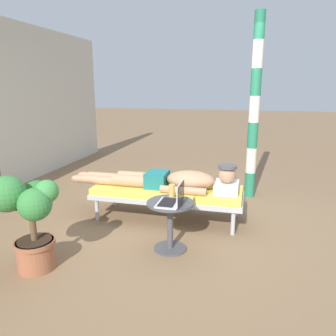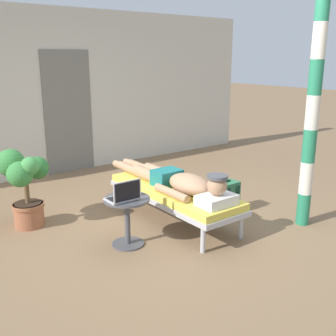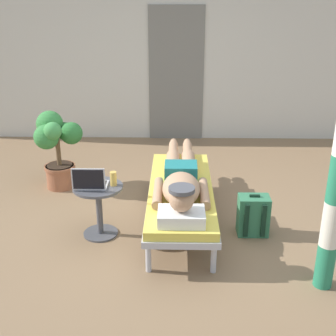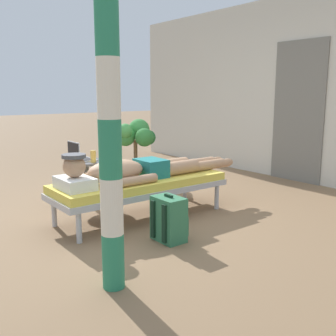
{
  "view_description": "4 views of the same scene",
  "coord_description": "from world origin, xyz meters",
  "px_view_note": "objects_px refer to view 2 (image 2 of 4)",
  "views": [
    {
      "loc": [
        -3.67,
        -0.92,
        1.66
      ],
      "look_at": [
        0.38,
        0.1,
        0.61
      ],
      "focal_mm": 35.15,
      "sensor_mm": 36.0,
      "label": 1
    },
    {
      "loc": [
        -2.65,
        -3.56,
        1.93
      ],
      "look_at": [
        0.1,
        0.09,
        0.66
      ],
      "focal_mm": 43.15,
      "sensor_mm": 36.0,
      "label": 2
    },
    {
      "loc": [
        0.12,
        -4.03,
        2.28
      ],
      "look_at": [
        0.04,
        -0.13,
        0.69
      ],
      "focal_mm": 47.84,
      "sensor_mm": 36.0,
      "label": 3
    },
    {
      "loc": [
        3.52,
        -2.19,
        1.31
      ],
      "look_at": [
        0.29,
        0.32,
        0.52
      ],
      "focal_mm": 42.26,
      "sensor_mm": 36.0,
      "label": 4
    }
  ],
  "objects_px": {
    "person_reclining": "(177,181)",
    "lounge_chair": "(174,193)",
    "backpack": "(226,197)",
    "porch_post": "(312,112)",
    "laptop": "(124,195)",
    "drink_glass": "(138,189)",
    "side_table": "(127,213)",
    "potted_plant": "(24,181)"
  },
  "relations": [
    {
      "from": "person_reclining",
      "to": "lounge_chair",
      "type": "bearing_deg",
      "value": 90.0
    },
    {
      "from": "backpack",
      "to": "porch_post",
      "type": "distance_m",
      "value": 1.48
    },
    {
      "from": "person_reclining",
      "to": "laptop",
      "type": "relative_size",
      "value": 7.0
    },
    {
      "from": "drink_glass",
      "to": "porch_post",
      "type": "height_order",
      "value": "porch_post"
    },
    {
      "from": "side_table",
      "to": "porch_post",
      "type": "height_order",
      "value": "porch_post"
    },
    {
      "from": "potted_plant",
      "to": "porch_post",
      "type": "relative_size",
      "value": 0.34
    },
    {
      "from": "side_table",
      "to": "drink_glass",
      "type": "relative_size",
      "value": 3.79
    },
    {
      "from": "backpack",
      "to": "side_table",
      "type": "bearing_deg",
      "value": -178.01
    },
    {
      "from": "lounge_chair",
      "to": "person_reclining",
      "type": "relative_size",
      "value": 0.87
    },
    {
      "from": "lounge_chair",
      "to": "laptop",
      "type": "xyz_separation_m",
      "value": [
        -0.85,
        -0.28,
        0.24
      ]
    },
    {
      "from": "person_reclining",
      "to": "porch_post",
      "type": "distance_m",
      "value": 1.7
    },
    {
      "from": "laptop",
      "to": "porch_post",
      "type": "xyz_separation_m",
      "value": [
        2.02,
        -0.73,
        0.75
      ]
    },
    {
      "from": "person_reclining",
      "to": "potted_plant",
      "type": "height_order",
      "value": "potted_plant"
    },
    {
      "from": "lounge_chair",
      "to": "backpack",
      "type": "relative_size",
      "value": 4.46
    },
    {
      "from": "porch_post",
      "to": "laptop",
      "type": "bearing_deg",
      "value": 160.19
    },
    {
      "from": "lounge_chair",
      "to": "side_table",
      "type": "relative_size",
      "value": 3.61
    },
    {
      "from": "person_reclining",
      "to": "laptop",
      "type": "xyz_separation_m",
      "value": [
        -0.85,
        -0.22,
        0.06
      ]
    },
    {
      "from": "side_table",
      "to": "porch_post",
      "type": "relative_size",
      "value": 0.2
    },
    {
      "from": "backpack",
      "to": "porch_post",
      "type": "relative_size",
      "value": 0.16
    },
    {
      "from": "backpack",
      "to": "drink_glass",
      "type": "bearing_deg",
      "value": -178.65
    },
    {
      "from": "person_reclining",
      "to": "laptop",
      "type": "bearing_deg",
      "value": -165.68
    },
    {
      "from": "potted_plant",
      "to": "porch_post",
      "type": "distance_m",
      "value": 3.35
    },
    {
      "from": "drink_glass",
      "to": "porch_post",
      "type": "xyz_separation_m",
      "value": [
        1.81,
        -0.8,
        0.74
      ]
    },
    {
      "from": "person_reclining",
      "to": "backpack",
      "type": "distance_m",
      "value": 0.79
    },
    {
      "from": "backpack",
      "to": "potted_plant",
      "type": "xyz_separation_m",
      "value": [
        -2.18,
        1.1,
        0.35
      ]
    },
    {
      "from": "drink_glass",
      "to": "backpack",
      "type": "relative_size",
      "value": 0.33
    },
    {
      "from": "side_table",
      "to": "backpack",
      "type": "bearing_deg",
      "value": 1.99
    },
    {
      "from": "lounge_chair",
      "to": "backpack",
      "type": "height_order",
      "value": "backpack"
    },
    {
      "from": "drink_glass",
      "to": "lounge_chair",
      "type": "bearing_deg",
      "value": 18.36
    },
    {
      "from": "side_table",
      "to": "porch_post",
      "type": "distance_m",
      "value": 2.32
    },
    {
      "from": "backpack",
      "to": "potted_plant",
      "type": "bearing_deg",
      "value": 153.36
    },
    {
      "from": "side_table",
      "to": "backpack",
      "type": "distance_m",
      "value": 1.51
    },
    {
      "from": "laptop",
      "to": "drink_glass",
      "type": "bearing_deg",
      "value": 18.79
    },
    {
      "from": "backpack",
      "to": "potted_plant",
      "type": "distance_m",
      "value": 2.47
    },
    {
      "from": "lounge_chair",
      "to": "porch_post",
      "type": "bearing_deg",
      "value": -40.99
    },
    {
      "from": "side_table",
      "to": "porch_post",
      "type": "xyz_separation_m",
      "value": [
        1.96,
        -0.78,
        0.98
      ]
    },
    {
      "from": "potted_plant",
      "to": "person_reclining",
      "type": "bearing_deg",
      "value": -33.69
    },
    {
      "from": "potted_plant",
      "to": "porch_post",
      "type": "height_order",
      "value": "porch_post"
    },
    {
      "from": "lounge_chair",
      "to": "side_table",
      "type": "height_order",
      "value": "side_table"
    },
    {
      "from": "potted_plant",
      "to": "porch_post",
      "type": "xyz_separation_m",
      "value": [
        2.63,
        -1.92,
        0.78
      ]
    },
    {
      "from": "person_reclining",
      "to": "side_table",
      "type": "distance_m",
      "value": 0.83
    },
    {
      "from": "backpack",
      "to": "lounge_chair",
      "type": "bearing_deg",
      "value": 165.72
    }
  ]
}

